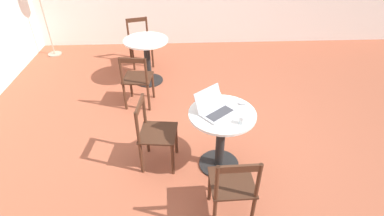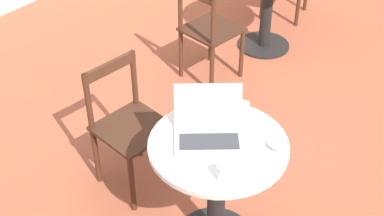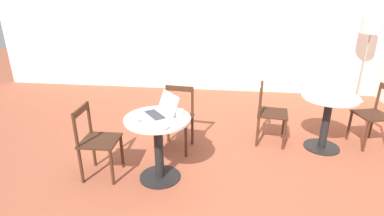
{
  "view_description": "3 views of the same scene",
  "coord_description": "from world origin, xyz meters",
  "px_view_note": "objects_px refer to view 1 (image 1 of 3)",
  "views": [
    {
      "loc": [
        -2.98,
        0.32,
        2.56
      ],
      "look_at": [
        -0.33,
        0.2,
        0.71
      ],
      "focal_mm": 28.0,
      "sensor_mm": 36.0,
      "label": 1
    },
    {
      "loc": [
        -2.13,
        -1.26,
        2.51
      ],
      "look_at": [
        -0.28,
        0.22,
        0.69
      ],
      "focal_mm": 50.0,
      "sensor_mm": 36.0,
      "label": 2
    },
    {
      "loc": [
        0.24,
        -2.95,
        2.01
      ],
      "look_at": [
        -0.17,
        0.38,
        0.68
      ],
      "focal_mm": 28.0,
      "sensor_mm": 36.0,
      "label": 3
    }
  ],
  "objects_px": {
    "chair_near_left": "(233,186)",
    "mug": "(217,97)",
    "mouse": "(243,103)",
    "drinking_glass": "(242,120)",
    "chair_mid_left": "(137,80)",
    "cafe_table_near": "(221,130)",
    "laptop": "(215,108)",
    "cafe_table_mid": "(147,53)",
    "chair_near_back": "(155,133)",
    "chair_mid_right": "(140,42)"
  },
  "relations": [
    {
      "from": "chair_near_left",
      "to": "mug",
      "type": "height_order",
      "value": "mug"
    },
    {
      "from": "mouse",
      "to": "drinking_glass",
      "type": "distance_m",
      "value": 0.34
    },
    {
      "from": "drinking_glass",
      "to": "chair_near_left",
      "type": "bearing_deg",
      "value": 164.37
    },
    {
      "from": "chair_mid_left",
      "to": "drinking_glass",
      "type": "xyz_separation_m",
      "value": [
        -1.5,
        -1.21,
        0.36
      ]
    },
    {
      "from": "chair_mid_left",
      "to": "mug",
      "type": "bearing_deg",
      "value": -136.55
    },
    {
      "from": "cafe_table_near",
      "to": "drinking_glass",
      "type": "bearing_deg",
      "value": -138.64
    },
    {
      "from": "chair_near_left",
      "to": "cafe_table_near",
      "type": "bearing_deg",
      "value": 1.63
    },
    {
      "from": "cafe_table_near",
      "to": "mouse",
      "type": "xyz_separation_m",
      "value": [
        0.15,
        -0.24,
        0.25
      ]
    },
    {
      "from": "chair_mid_left",
      "to": "mouse",
      "type": "distance_m",
      "value": 1.77
    },
    {
      "from": "chair_near_left",
      "to": "laptop",
      "type": "relative_size",
      "value": 1.81
    },
    {
      "from": "chair_near_left",
      "to": "cafe_table_mid",
      "type": "bearing_deg",
      "value": 19.62
    },
    {
      "from": "chair_near_left",
      "to": "laptop",
      "type": "height_order",
      "value": "laptop"
    },
    {
      "from": "cafe_table_mid",
      "to": "mug",
      "type": "bearing_deg",
      "value": -152.75
    },
    {
      "from": "chair_near_back",
      "to": "drinking_glass",
      "type": "distance_m",
      "value": 1.0
    },
    {
      "from": "chair_near_left",
      "to": "chair_mid_right",
      "type": "distance_m",
      "value": 3.62
    },
    {
      "from": "cafe_table_near",
      "to": "chair_mid_right",
      "type": "height_order",
      "value": "chair_mid_right"
    },
    {
      "from": "drinking_glass",
      "to": "chair_mid_right",
      "type": "bearing_deg",
      "value": 24.27
    },
    {
      "from": "chair_mid_left",
      "to": "laptop",
      "type": "relative_size",
      "value": 1.81
    },
    {
      "from": "laptop",
      "to": "drinking_glass",
      "type": "distance_m",
      "value": 0.32
    },
    {
      "from": "chair_near_back",
      "to": "chair_mid_right",
      "type": "bearing_deg",
      "value": 8.99
    },
    {
      "from": "mouse",
      "to": "chair_near_left",
      "type": "bearing_deg",
      "value": 165.52
    },
    {
      "from": "cafe_table_near",
      "to": "mug",
      "type": "bearing_deg",
      "value": 7.57
    },
    {
      "from": "chair_mid_left",
      "to": "drinking_glass",
      "type": "height_order",
      "value": "same"
    },
    {
      "from": "mouse",
      "to": "mug",
      "type": "bearing_deg",
      "value": 71.25
    },
    {
      "from": "mouse",
      "to": "mug",
      "type": "height_order",
      "value": "mug"
    },
    {
      "from": "chair_near_back",
      "to": "laptop",
      "type": "distance_m",
      "value": 0.75
    },
    {
      "from": "chair_near_left",
      "to": "mug",
      "type": "bearing_deg",
      "value": 3.15
    },
    {
      "from": "chair_near_left",
      "to": "drinking_glass",
      "type": "distance_m",
      "value": 0.65
    },
    {
      "from": "cafe_table_near",
      "to": "cafe_table_mid",
      "type": "distance_m",
      "value": 2.25
    },
    {
      "from": "mouse",
      "to": "mug",
      "type": "xyz_separation_m",
      "value": [
        0.09,
        0.27,
        0.03
      ]
    },
    {
      "from": "drinking_glass",
      "to": "mug",
      "type": "bearing_deg",
      "value": 24.71
    },
    {
      "from": "chair_mid_right",
      "to": "mug",
      "type": "relative_size",
      "value": 6.73
    },
    {
      "from": "chair_near_left",
      "to": "chair_mid_left",
      "type": "distance_m",
      "value": 2.28
    },
    {
      "from": "cafe_table_mid",
      "to": "chair_near_back",
      "type": "relative_size",
      "value": 0.9
    },
    {
      "from": "cafe_table_mid",
      "to": "chair_mid_left",
      "type": "height_order",
      "value": "chair_mid_left"
    },
    {
      "from": "cafe_table_near",
      "to": "chair_mid_right",
      "type": "distance_m",
      "value": 2.95
    },
    {
      "from": "chair_near_left",
      "to": "chair_near_back",
      "type": "height_order",
      "value": "same"
    },
    {
      "from": "chair_mid_left",
      "to": "drinking_glass",
      "type": "bearing_deg",
      "value": -141.05
    },
    {
      "from": "cafe_table_near",
      "to": "chair_near_back",
      "type": "bearing_deg",
      "value": 83.59
    },
    {
      "from": "cafe_table_mid",
      "to": "mug",
      "type": "height_order",
      "value": "mug"
    },
    {
      "from": "cafe_table_mid",
      "to": "drinking_glass",
      "type": "bearing_deg",
      "value": -153.23
    },
    {
      "from": "cafe_table_mid",
      "to": "chair_near_back",
      "type": "height_order",
      "value": "chair_near_back"
    },
    {
      "from": "cafe_table_near",
      "to": "cafe_table_mid",
      "type": "relative_size",
      "value": 1.0
    },
    {
      "from": "cafe_table_near",
      "to": "chair_mid_right",
      "type": "xyz_separation_m",
      "value": [
        2.72,
        1.15,
        -0.09
      ]
    },
    {
      "from": "mug",
      "to": "cafe_table_near",
      "type": "bearing_deg",
      "value": -172.43
    },
    {
      "from": "laptop",
      "to": "mug",
      "type": "height_order",
      "value": "laptop"
    },
    {
      "from": "chair_near_back",
      "to": "mug",
      "type": "height_order",
      "value": "mug"
    },
    {
      "from": "chair_mid_right",
      "to": "laptop",
      "type": "xyz_separation_m",
      "value": [
        -2.7,
        -1.07,
        0.37
      ]
    },
    {
      "from": "cafe_table_near",
      "to": "mug",
      "type": "distance_m",
      "value": 0.37
    },
    {
      "from": "laptop",
      "to": "mouse",
      "type": "xyz_separation_m",
      "value": [
        0.13,
        -0.32,
        -0.03
      ]
    }
  ]
}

